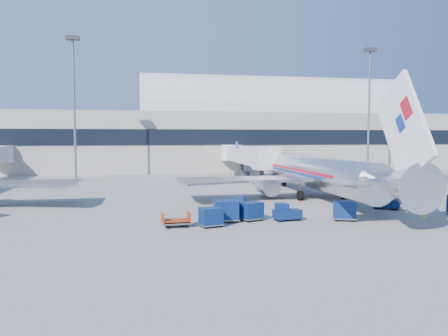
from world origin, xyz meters
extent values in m
plane|color=gray|center=(0.00, 0.00, 0.00)|extent=(260.00, 260.00, 0.00)
cube|color=#B2AA9E|center=(-25.00, 56.00, 6.00)|extent=(170.00, 28.00, 12.00)
cube|color=black|center=(-25.00, 42.05, 7.00)|extent=(170.00, 0.40, 3.00)
cylinder|color=silver|center=(20.00, 56.00, 12.00)|extent=(60.00, 18.00, 18.00)
cylinder|color=silver|center=(10.00, 6.00, 2.90)|extent=(3.80, 28.00, 3.80)
sphere|color=silver|center=(10.00, 20.00, 2.90)|extent=(3.72, 3.72, 3.72)
cone|color=silver|center=(10.00, -11.00, 3.30)|extent=(3.80, 6.00, 3.80)
cube|color=#B70E24|center=(10.00, 7.00, 3.15)|extent=(3.85, 20.16, 0.32)
cube|color=navy|center=(10.00, 7.00, 2.78)|extent=(3.85, 20.16, 0.32)
cube|color=white|center=(10.00, -11.50, 7.70)|extent=(0.35, 7.79, 8.74)
cube|color=silver|center=(10.00, -10.50, 3.50)|extent=(11.00, 3.00, 0.18)
cube|color=silver|center=(10.00, 5.00, 2.30)|extent=(32.00, 5.00, 0.28)
cylinder|color=#B7B7BC|center=(4.50, 6.50, 1.35)|extent=(2.10, 3.80, 2.10)
cylinder|color=#B7B7BC|center=(15.50, 6.50, 1.35)|extent=(2.10, 3.80, 2.10)
cylinder|color=black|center=(10.00, 17.00, 0.45)|extent=(0.40, 0.90, 0.90)
cube|color=silver|center=(7.60, 30.00, 4.00)|extent=(2.70, 24.00, 2.70)
cube|color=silver|center=(7.60, 17.80, 4.00)|extent=(3.40, 3.20, 3.20)
cylinder|color=silver|center=(7.60, 41.50, 4.00)|extent=(4.40, 4.40, 3.00)
cube|color=#2D2D30|center=(7.60, 20.00, 1.80)|extent=(0.50, 0.50, 3.00)
cube|color=#2D2D30|center=(7.60, 20.00, 0.45)|extent=(2.60, 1.00, 0.90)
cube|color=#2D2D30|center=(7.60, 33.00, 1.80)|extent=(0.50, 0.50, 3.00)
cube|color=#2D2D30|center=(7.60, 33.00, 0.45)|extent=(2.60, 1.00, 0.90)
cube|color=#1B3B95|center=(6.00, 30.00, 5.80)|extent=(0.12, 1.40, 0.90)
cylinder|color=silver|center=(-34.40, 41.50, 4.00)|extent=(4.40, 4.40, 3.00)
cylinder|color=slate|center=(-20.00, 30.00, 11.00)|extent=(0.36, 0.36, 22.00)
cube|color=#2D2D30|center=(-20.00, 30.00, 22.30)|extent=(2.00, 1.20, 0.60)
cylinder|color=slate|center=(30.00, 30.00, 11.00)|extent=(0.36, 0.36, 22.00)
cube|color=#2D2D30|center=(30.00, 30.00, 22.30)|extent=(2.00, 1.20, 0.60)
cube|color=#9E9E96|center=(18.00, 2.00, 0.45)|extent=(3.00, 0.55, 0.90)
cube|color=#9E9E96|center=(21.30, 2.00, 0.45)|extent=(3.00, 0.55, 0.90)
cube|color=#9E9E96|center=(24.60, 2.00, 0.45)|extent=(3.00, 0.55, 0.90)
cube|color=#0B2052|center=(2.20, -7.34, 0.54)|extent=(2.41, 1.45, 0.74)
cube|color=#0B2052|center=(1.71, -7.41, 1.13)|extent=(1.02, 1.10, 0.69)
cylinder|color=black|center=(2.91, -6.79, 0.28)|extent=(0.58, 0.29, 0.55)
cube|color=#0B2052|center=(13.57, -3.48, 0.59)|extent=(2.70, 2.48, 0.80)
cube|color=#0B2052|center=(13.14, -3.16, 1.23)|extent=(1.42, 1.44, 0.75)
cylinder|color=black|center=(14.54, -3.63, 0.30)|extent=(0.62, 0.55, 0.60)
cube|color=#0B2052|center=(-0.34, -1.13, 0.50)|extent=(1.86, 2.35, 0.69)
cube|color=#0B2052|center=(-0.54, -1.54, 1.05)|extent=(1.18, 1.14, 0.64)
cylinder|color=black|center=(-0.39, -0.29, 0.26)|extent=(0.40, 0.55, 0.51)
cube|color=#0B2052|center=(-0.76, -6.84, 0.88)|extent=(2.04, 1.83, 1.35)
cube|color=slate|center=(-0.76, -6.84, 0.20)|extent=(2.14, 1.91, 0.09)
cylinder|color=black|center=(-0.35, -6.13, 0.19)|extent=(0.40, 0.28, 0.37)
cube|color=#0B2052|center=(-2.96, -6.98, 1.01)|extent=(1.93, 1.50, 1.55)
cube|color=slate|center=(-2.96, -6.98, 0.23)|extent=(2.04, 1.56, 0.11)
cylinder|color=black|center=(-2.21, -6.40, 0.21)|extent=(0.43, 0.17, 0.43)
cube|color=#0B2052|center=(-4.49, -8.75, 0.86)|extent=(1.89, 1.63, 1.31)
cube|color=slate|center=(-4.49, -8.75, 0.20)|extent=(1.98, 1.69, 0.09)
cylinder|color=black|center=(-4.00, -8.12, 0.18)|extent=(0.39, 0.23, 0.36)
cube|color=#0B2052|center=(6.89, -8.22, 0.92)|extent=(2.09, 1.85, 1.41)
cube|color=slate|center=(6.89, -8.22, 0.21)|extent=(2.20, 1.93, 0.10)
cylinder|color=black|center=(7.70, -7.94, 0.19)|extent=(0.42, 0.27, 0.39)
cube|color=slate|center=(-7.15, -8.27, 0.34)|extent=(2.21, 1.60, 0.11)
cube|color=#99290D|center=(-7.15, -8.27, 0.53)|extent=(2.22, 1.64, 0.08)
cylinder|color=black|center=(-6.52, -7.69, 0.19)|extent=(0.39, 0.18, 0.38)
imported|color=#B0FA1A|center=(14.11, -8.46, 0.92)|extent=(0.68, 0.79, 1.84)
camera|label=1|loc=(-9.65, -41.78, 6.92)|focal=35.00mm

